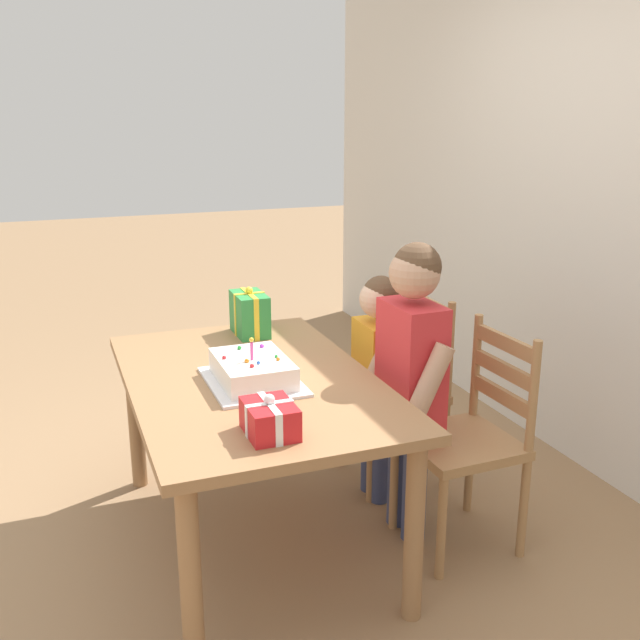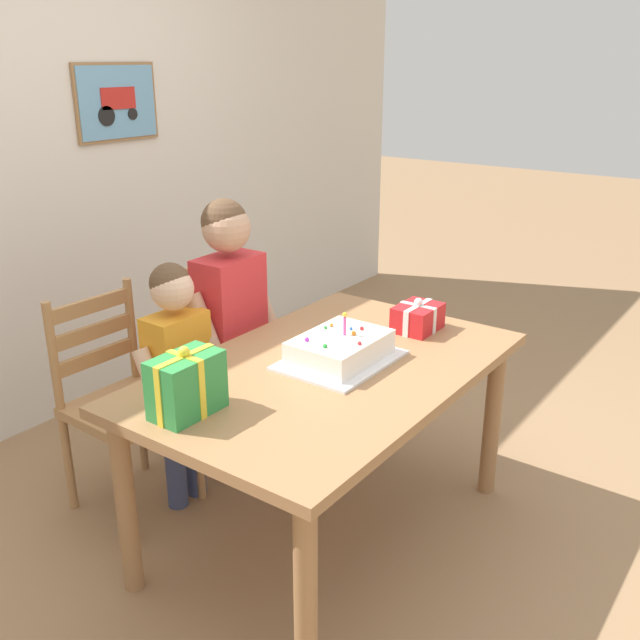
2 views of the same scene
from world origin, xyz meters
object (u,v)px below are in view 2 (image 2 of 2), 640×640
at_px(birthday_cake, 340,350).
at_px(gift_box_beside_cake, 186,385).
at_px(gift_box_red_large, 418,318).
at_px(chair_left, 122,401).
at_px(dining_table, 329,389).
at_px(child_older, 231,313).
at_px(chair_right, 224,354).
at_px(child_younger, 178,363).

height_order(birthday_cake, gift_box_beside_cake, gift_box_beside_cake).
bearing_deg(gift_box_red_large, chair_left, 132.33).
height_order(birthday_cake, chair_left, birthday_cake).
relative_size(dining_table, birthday_cake, 3.36).
bearing_deg(chair_left, child_older, -23.33).
xyz_separation_m(chair_left, child_older, (0.46, -0.20, 0.30)).
relative_size(chair_right, child_younger, 0.87).
bearing_deg(gift_box_beside_cake, child_younger, 50.29).
relative_size(dining_table, chair_left, 1.60).
distance_m(chair_left, chair_right, 0.61).
distance_m(dining_table, birthday_cake, 0.15).
relative_size(birthday_cake, chair_right, 0.48).
height_order(gift_box_red_large, chair_left, chair_left).
height_order(dining_table, child_younger, child_younger).
bearing_deg(child_older, gift_box_beside_cake, -146.34).
xyz_separation_m(dining_table, gift_box_beside_cake, (-0.56, 0.15, 0.19)).
xyz_separation_m(dining_table, birthday_cake, (0.06, -0.01, 0.14)).
bearing_deg(birthday_cake, child_younger, 109.38).
relative_size(chair_left, child_older, 0.73).
bearing_deg(birthday_cake, child_older, 81.64).
bearing_deg(chair_right, gift_box_red_large, -76.50).
relative_size(birthday_cake, chair_left, 0.48).
distance_m(birthday_cake, child_younger, 0.69).
relative_size(gift_box_red_large, child_younger, 0.19).
relative_size(dining_table, gift_box_beside_cake, 6.24).
height_order(birthday_cake, gift_box_red_large, birthday_cake).
xyz_separation_m(dining_table, child_younger, (-0.16, 0.63, 0.00)).
bearing_deg(chair_left, gift_box_red_large, -47.67).
bearing_deg(child_older, gift_box_red_large, -62.56).
xyz_separation_m(birthday_cake, gift_box_red_large, (0.46, -0.07, 0.01)).
bearing_deg(gift_box_beside_cake, chair_left, 69.32).
xyz_separation_m(chair_right, child_older, (-0.15, -0.20, 0.30)).
relative_size(gift_box_beside_cake, child_younger, 0.22).
distance_m(gift_box_beside_cake, child_younger, 0.64).
xyz_separation_m(child_older, child_younger, (-0.32, 0.00, -0.12)).
height_order(birthday_cake, child_older, child_older).
height_order(gift_box_red_large, child_younger, child_younger).
height_order(child_older, child_younger, child_older).
xyz_separation_m(gift_box_red_large, chair_left, (-0.82, 0.90, -0.32)).
xyz_separation_m(dining_table, child_older, (0.15, 0.63, 0.12)).
height_order(chair_right, child_older, child_older).
xyz_separation_m(chair_left, child_younger, (0.14, -0.20, 0.17)).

